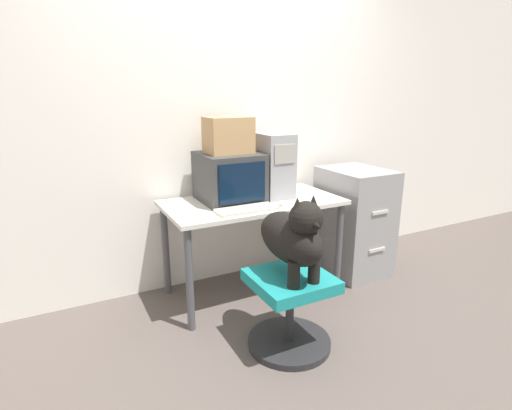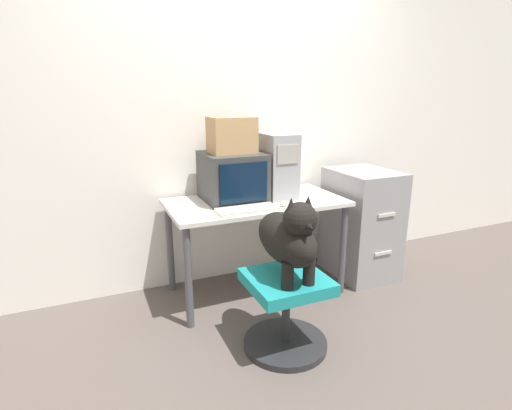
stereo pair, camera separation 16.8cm
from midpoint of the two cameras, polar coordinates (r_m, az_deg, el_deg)
ground_plane at (r=2.93m, az=0.90°, el=-14.87°), size 12.00×12.00×0.00m
wall_back at (r=3.18m, az=-5.35°, el=12.25°), size 8.00×0.05×2.60m
desk at (r=2.94m, az=-2.10°, el=-1.13°), size 1.28×0.66×0.73m
crt_monitor at (r=2.89m, az=-5.51°, el=3.98°), size 0.42×0.45×0.35m
pc_tower at (r=3.03m, az=0.39°, el=5.82°), size 0.22×0.43×0.48m
keyboard at (r=2.65m, az=-3.15°, el=-0.67°), size 0.41×0.16×0.03m
computer_mouse at (r=2.77m, az=1.96°, el=0.24°), size 0.06×0.04×0.04m
office_chair at (r=2.46m, az=2.86°, el=-14.49°), size 0.51×0.51×0.47m
dog at (r=2.25m, az=3.20°, el=-4.44°), size 0.24×0.55×0.51m
filing_cabinet at (r=3.45m, az=12.45°, el=-2.29°), size 0.46×0.58×0.89m
cardboard_box at (r=2.85m, az=-5.70°, el=9.91°), size 0.31×0.24×0.25m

